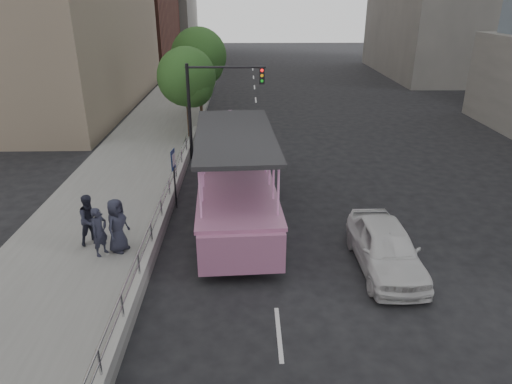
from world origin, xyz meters
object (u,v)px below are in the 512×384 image
(duck_boat, at_px, (235,177))
(parking_sign, at_px, (174,172))
(pedestrian_far, at_px, (117,225))
(street_tree_far, at_px, (200,58))
(pedestrian_mid, at_px, (91,219))
(street_tree_near, at_px, (188,79))
(pedestrian_near, at_px, (99,232))
(car, at_px, (386,247))
(traffic_signal, at_px, (211,96))

(duck_boat, xyz_separation_m, parking_sign, (-2.53, 0.03, 0.26))
(duck_boat, height_order, pedestrian_far, duck_boat)
(street_tree_far, bearing_deg, pedestrian_mid, -96.55)
(duck_boat, bearing_deg, pedestrian_mid, -145.00)
(pedestrian_mid, distance_m, pedestrian_far, 1.20)
(duck_boat, relative_size, street_tree_near, 2.00)
(street_tree_near, bearing_deg, duck_boat, -73.34)
(pedestrian_near, bearing_deg, street_tree_near, 24.54)
(car, xyz_separation_m, parking_sign, (-7.61, 4.91, 0.86))
(street_tree_near, bearing_deg, street_tree_far, 88.09)
(duck_boat, distance_m, car, 7.07)
(pedestrian_near, xyz_separation_m, street_tree_near, (1.48, 14.15, 2.65))
(pedestrian_near, relative_size, traffic_signal, 0.33)
(car, distance_m, parking_sign, 9.10)
(pedestrian_mid, relative_size, pedestrian_far, 0.96)
(pedestrian_near, distance_m, pedestrian_far, 0.60)
(pedestrian_mid, relative_size, parking_sign, 0.71)
(car, height_order, pedestrian_mid, pedestrian_mid)
(duck_boat, distance_m, pedestrian_near, 6.17)
(duck_boat, height_order, parking_sign, duck_boat)
(pedestrian_near, distance_m, parking_sign, 4.75)
(duck_boat, xyz_separation_m, pedestrian_mid, (-4.97, -3.48, -0.17))
(duck_boat, bearing_deg, street_tree_near, 106.66)
(pedestrian_near, xyz_separation_m, street_tree_far, (1.68, 20.15, 3.14))
(duck_boat, xyz_separation_m, traffic_signal, (-1.35, 6.44, 2.10))
(pedestrian_mid, distance_m, parking_sign, 4.30)
(car, xyz_separation_m, pedestrian_far, (-8.98, 0.85, 0.47))
(duck_boat, relative_size, car, 2.47)
(parking_sign, xyz_separation_m, street_tree_near, (-0.42, 9.83, 2.17))
(pedestrian_far, bearing_deg, duck_boat, -21.93)
(parking_sign, relative_size, traffic_signal, 0.50)
(traffic_signal, bearing_deg, street_tree_near, 114.98)
(pedestrian_near, distance_m, street_tree_near, 14.47)
(duck_boat, height_order, pedestrian_mid, duck_boat)
(pedestrian_far, distance_m, street_tree_far, 20.15)
(duck_boat, relative_size, pedestrian_near, 6.63)
(pedestrian_mid, bearing_deg, street_tree_far, 38.12)
(duck_boat, distance_m, traffic_signal, 6.91)
(street_tree_near, bearing_deg, pedestrian_far, -93.90)
(pedestrian_near, height_order, street_tree_far, street_tree_far)
(pedestrian_far, bearing_deg, pedestrian_near, 138.05)
(duck_boat, relative_size, traffic_signal, 2.20)
(traffic_signal, relative_size, street_tree_near, 0.91)
(duck_boat, relative_size, parking_sign, 4.39)
(car, bearing_deg, pedestrian_near, 175.78)
(car, height_order, parking_sign, parking_sign)
(car, relative_size, traffic_signal, 0.89)
(pedestrian_far, height_order, street_tree_far, street_tree_far)
(duck_boat, bearing_deg, car, -43.77)
(pedestrian_near, height_order, pedestrian_far, pedestrian_far)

